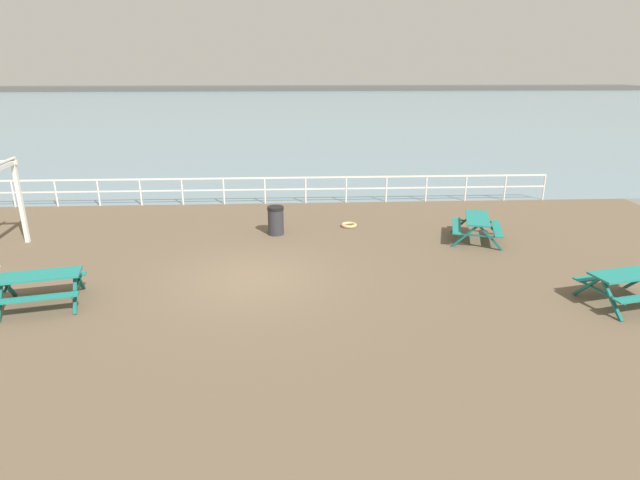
% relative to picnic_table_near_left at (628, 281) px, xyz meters
% --- Properties ---
extents(ground_plane, '(30.00, 24.00, 0.20)m').
position_rel_picnic_table_near_left_xyz_m(ground_plane, '(-8.95, 2.02, -0.68)').
color(ground_plane, brown).
extents(sea_band, '(142.00, 90.00, 0.01)m').
position_rel_picnic_table_near_left_xyz_m(sea_band, '(-8.95, 54.77, -0.58)').
color(sea_band, gray).
rests_on(sea_band, ground).
extents(distant_shoreline, '(142.00, 6.00, 1.80)m').
position_rel_picnic_table_near_left_xyz_m(distant_shoreline, '(-8.95, 97.77, -0.58)').
color(distant_shoreline, '#4C4C47').
rests_on(distant_shoreline, ground).
extents(seaward_railing, '(23.07, 0.07, 1.08)m').
position_rel_picnic_table_near_left_xyz_m(seaward_railing, '(-8.95, 9.77, 0.15)').
color(seaward_railing, white).
rests_on(seaward_railing, ground).
extents(picnic_table_near_left, '(2.08, 1.86, 0.80)m').
position_rel_picnic_table_near_left_xyz_m(picnic_table_near_left, '(0.00, 0.00, 0.00)').
color(picnic_table_near_left, '#1E7A70').
rests_on(picnic_table_near_left, ground).
extents(picnic_table_near_right, '(2.09, 1.87, 0.80)m').
position_rel_picnic_table_near_left_xyz_m(picnic_table_near_right, '(-13.75, 0.65, 0.00)').
color(picnic_table_near_right, '#1E7A70').
rests_on(picnic_table_near_right, ground).
extents(picnic_table_mid_centre, '(1.95, 2.15, 0.80)m').
position_rel_picnic_table_near_left_xyz_m(picnic_table_mid_centre, '(-1.99, 4.75, 0.00)').
color(picnic_table_mid_centre, '#1E7A70').
rests_on(picnic_table_mid_centre, ground).
extents(litter_bin, '(0.55, 0.55, 0.95)m').
position_rel_picnic_table_near_left_xyz_m(litter_bin, '(-8.40, 5.74, -0.10)').
color(litter_bin, '#2D2D33').
rests_on(litter_bin, ground).
extents(rope_coil, '(0.55, 0.55, 0.11)m').
position_rel_picnic_table_near_left_xyz_m(rope_coil, '(-5.89, 6.46, -0.53)').
color(rope_coil, tan).
rests_on(rope_coil, ground).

